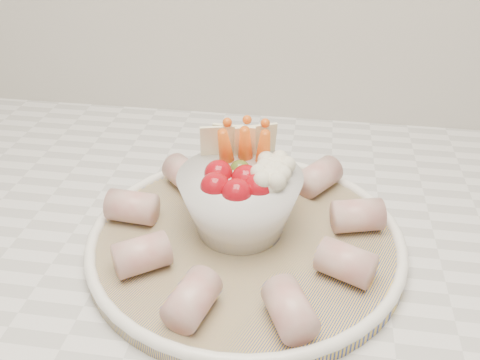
# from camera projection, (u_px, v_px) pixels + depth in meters

# --- Properties ---
(serving_platter) EXTENTS (0.43, 0.43, 0.02)m
(serving_platter) POSITION_uv_depth(u_px,v_px,m) (246.00, 240.00, 0.57)
(serving_platter) COLOR navy
(serving_platter) RESTS_ON kitchen_counter
(veggie_bowl) EXTENTS (0.13, 0.13, 0.11)m
(veggie_bowl) POSITION_uv_depth(u_px,v_px,m) (241.00, 196.00, 0.55)
(veggie_bowl) COLOR white
(veggie_bowl) RESTS_ON serving_platter
(cured_meat_rolls) EXTENTS (0.30, 0.28, 0.04)m
(cured_meat_rolls) POSITION_uv_depth(u_px,v_px,m) (246.00, 223.00, 0.55)
(cured_meat_rolls) COLOR #B05550
(cured_meat_rolls) RESTS_ON serving_platter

